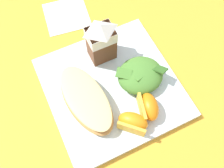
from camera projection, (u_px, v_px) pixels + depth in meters
ground at (112, 89)px, 0.56m from camera, size 3.00×3.00×0.00m
white_plate at (112, 87)px, 0.56m from camera, size 0.28×0.28×0.02m
cheesy_pizza_bread at (86, 100)px, 0.52m from camera, size 0.10×0.18×0.04m
green_salad_pile at (140, 75)px, 0.54m from camera, size 0.11×0.09×0.05m
milk_carton at (101, 40)px, 0.53m from camera, size 0.06×0.04×0.11m
orange_wedge_front at (133, 122)px, 0.49m from camera, size 0.07×0.07×0.04m
orange_wedge_middle at (148, 107)px, 0.51m from camera, size 0.05×0.07×0.04m
paper_napkin at (67, 15)px, 0.65m from camera, size 0.12×0.12×0.00m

